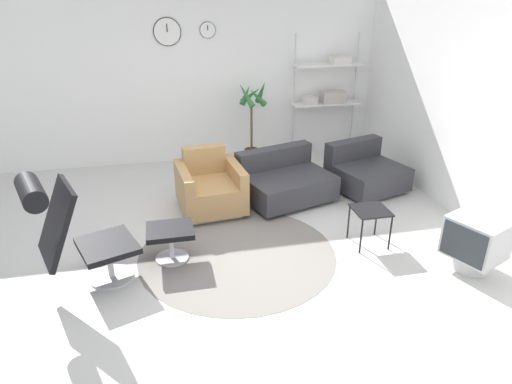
{
  "coord_description": "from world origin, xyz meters",
  "views": [
    {
      "loc": [
        -0.68,
        -4.47,
        2.73
      ],
      "look_at": [
        0.35,
        0.22,
        0.55
      ],
      "focal_mm": 32.0,
      "sensor_mm": 36.0,
      "label": 1
    }
  ],
  "objects_px": {
    "crt_television": "(476,242)",
    "shelf_unit": "(329,88)",
    "armchair_red": "(210,189)",
    "side_table": "(371,214)",
    "couch_second": "(365,173)",
    "potted_plant": "(252,125)",
    "ottoman": "(170,236)",
    "couch_low": "(285,182)",
    "lounge_chair": "(68,224)"
  },
  "relations": [
    {
      "from": "side_table",
      "to": "crt_television",
      "type": "xyz_separation_m",
      "value": [
        0.83,
        -0.72,
        -0.05
      ]
    },
    {
      "from": "lounge_chair",
      "to": "couch_second",
      "type": "xyz_separation_m",
      "value": [
        3.77,
        1.65,
        -0.47
      ]
    },
    {
      "from": "side_table",
      "to": "crt_television",
      "type": "relative_size",
      "value": 0.66
    },
    {
      "from": "ottoman",
      "to": "couch_second",
      "type": "xyz_separation_m",
      "value": [
        2.85,
        1.31,
        -0.04
      ]
    },
    {
      "from": "couch_low",
      "to": "crt_television",
      "type": "distance_m",
      "value": 2.56
    },
    {
      "from": "couch_low",
      "to": "side_table",
      "type": "xyz_separation_m",
      "value": [
        0.61,
        -1.39,
        0.14
      ]
    },
    {
      "from": "lounge_chair",
      "to": "couch_second",
      "type": "distance_m",
      "value": 4.14
    },
    {
      "from": "ottoman",
      "to": "couch_low",
      "type": "height_order",
      "value": "couch_low"
    },
    {
      "from": "couch_low",
      "to": "couch_second",
      "type": "xyz_separation_m",
      "value": [
        1.23,
        0.08,
        0.0
      ]
    },
    {
      "from": "shelf_unit",
      "to": "lounge_chair",
      "type": "bearing_deg",
      "value": -139.55
    },
    {
      "from": "armchair_red",
      "to": "side_table",
      "type": "distance_m",
      "value": 2.1
    },
    {
      "from": "crt_television",
      "to": "shelf_unit",
      "type": "distance_m",
      "value": 3.83
    },
    {
      "from": "armchair_red",
      "to": "couch_low",
      "type": "distance_m",
      "value": 1.05
    },
    {
      "from": "armchair_red",
      "to": "shelf_unit",
      "type": "bearing_deg",
      "value": -148.52
    },
    {
      "from": "couch_second",
      "to": "potted_plant",
      "type": "distance_m",
      "value": 1.98
    },
    {
      "from": "potted_plant",
      "to": "lounge_chair",
      "type": "bearing_deg",
      "value": -128.4
    },
    {
      "from": "couch_second",
      "to": "crt_television",
      "type": "bearing_deg",
      "value": 78.31
    },
    {
      "from": "armchair_red",
      "to": "couch_second",
      "type": "relative_size",
      "value": 0.82
    },
    {
      "from": "ottoman",
      "to": "side_table",
      "type": "relative_size",
      "value": 1.14
    },
    {
      "from": "lounge_chair",
      "to": "side_table",
      "type": "distance_m",
      "value": 3.16
    },
    {
      "from": "armchair_red",
      "to": "lounge_chair",
      "type": "bearing_deg",
      "value": 38.97
    },
    {
      "from": "lounge_chair",
      "to": "potted_plant",
      "type": "xyz_separation_m",
      "value": [
        2.38,
        3.0,
        -0.05
      ]
    },
    {
      "from": "armchair_red",
      "to": "couch_low",
      "type": "bearing_deg",
      "value": 179.46
    },
    {
      "from": "lounge_chair",
      "to": "side_table",
      "type": "bearing_deg",
      "value": 72.97
    },
    {
      "from": "couch_low",
      "to": "armchair_red",
      "type": "bearing_deg",
      "value": -11.64
    },
    {
      "from": "lounge_chair",
      "to": "shelf_unit",
      "type": "xyz_separation_m",
      "value": [
        3.73,
        3.18,
        0.46
      ]
    },
    {
      "from": "ottoman",
      "to": "couch_low",
      "type": "xyz_separation_m",
      "value": [
        1.62,
        1.23,
        -0.04
      ]
    },
    {
      "from": "ottoman",
      "to": "armchair_red",
      "type": "relative_size",
      "value": 0.53
    },
    {
      "from": "couch_second",
      "to": "side_table",
      "type": "relative_size",
      "value": 2.6
    },
    {
      "from": "crt_television",
      "to": "side_table",
      "type": "bearing_deg",
      "value": 25.84
    },
    {
      "from": "side_table",
      "to": "shelf_unit",
      "type": "distance_m",
      "value": 3.16
    },
    {
      "from": "armchair_red",
      "to": "crt_television",
      "type": "height_order",
      "value": "armchair_red"
    },
    {
      "from": "armchair_red",
      "to": "side_table",
      "type": "relative_size",
      "value": 2.14
    },
    {
      "from": "shelf_unit",
      "to": "couch_low",
      "type": "bearing_deg",
      "value": -126.6
    },
    {
      "from": "couch_second",
      "to": "potted_plant",
      "type": "xyz_separation_m",
      "value": [
        -1.39,
        1.35,
        0.42
      ]
    },
    {
      "from": "armchair_red",
      "to": "crt_television",
      "type": "distance_m",
      "value": 3.2
    },
    {
      "from": "couch_second",
      "to": "ottoman",
      "type": "bearing_deg",
      "value": 7.84
    },
    {
      "from": "ottoman",
      "to": "couch_second",
      "type": "height_order",
      "value": "couch_second"
    },
    {
      "from": "armchair_red",
      "to": "couch_second",
      "type": "height_order",
      "value": "armchair_red"
    },
    {
      "from": "couch_second",
      "to": "potted_plant",
      "type": "bearing_deg",
      "value": -61.14
    },
    {
      "from": "armchair_red",
      "to": "potted_plant",
      "type": "distance_m",
      "value": 1.81
    },
    {
      "from": "lounge_chair",
      "to": "potted_plant",
      "type": "distance_m",
      "value": 3.83
    },
    {
      "from": "lounge_chair",
      "to": "armchair_red",
      "type": "height_order",
      "value": "lounge_chair"
    },
    {
      "from": "lounge_chair",
      "to": "couch_second",
      "type": "height_order",
      "value": "lounge_chair"
    },
    {
      "from": "lounge_chair",
      "to": "armchair_red",
      "type": "bearing_deg",
      "value": 114.47
    },
    {
      "from": "armchair_red",
      "to": "crt_television",
      "type": "xyz_separation_m",
      "value": [
        2.48,
        -2.02,
        0.05
      ]
    },
    {
      "from": "potted_plant",
      "to": "couch_second",
      "type": "bearing_deg",
      "value": -44.26
    },
    {
      "from": "lounge_chair",
      "to": "ottoman",
      "type": "height_order",
      "value": "lounge_chair"
    },
    {
      "from": "ottoman",
      "to": "couch_second",
      "type": "relative_size",
      "value": 0.44
    },
    {
      "from": "ottoman",
      "to": "shelf_unit",
      "type": "xyz_separation_m",
      "value": [
        2.82,
        2.84,
        0.88
      ]
    }
  ]
}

